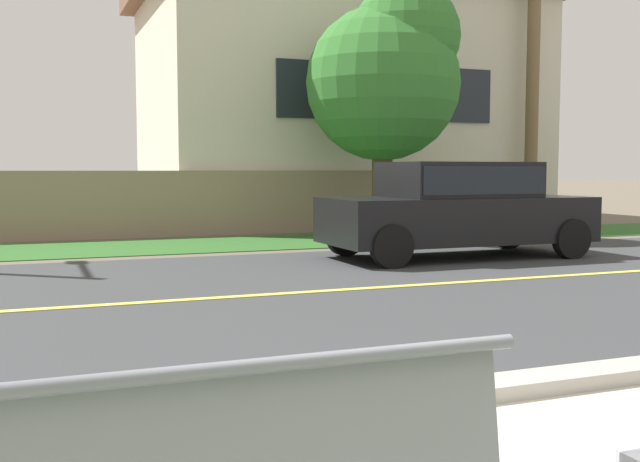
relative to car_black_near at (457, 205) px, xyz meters
name	(u,v)px	position (x,y,z in m)	size (l,w,h in m)	color
ground_plane	(157,282)	(-4.96, -0.90, -0.85)	(140.00, 140.00, 0.00)	#665B4C
curb_edge	(318,411)	(-4.96, -6.55, -0.80)	(44.00, 0.30, 0.11)	#ADA89E
street_asphalt	(180,301)	(-4.96, -2.40, -0.85)	(52.00, 8.00, 0.01)	#383A3D
road_centre_line	(180,300)	(-4.96, -2.40, -0.84)	(48.00, 0.14, 0.01)	#E0CC4C
far_verge_grass	(119,248)	(-4.96, 3.41, -0.85)	(48.00, 2.80, 0.02)	#2D6026
car_black_near	(457,205)	(0.00, 0.00, 0.00)	(4.30, 1.86, 1.54)	black
shade_tree_left	(389,72)	(0.59, 3.68, 2.58)	(3.21, 3.21, 5.30)	brown
garden_wall	(91,205)	(-5.26, 5.54, -0.15)	(13.00, 0.36, 1.40)	gray
house_across_street	(336,102)	(1.52, 8.74, 2.42)	(10.71, 6.91, 6.46)	beige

